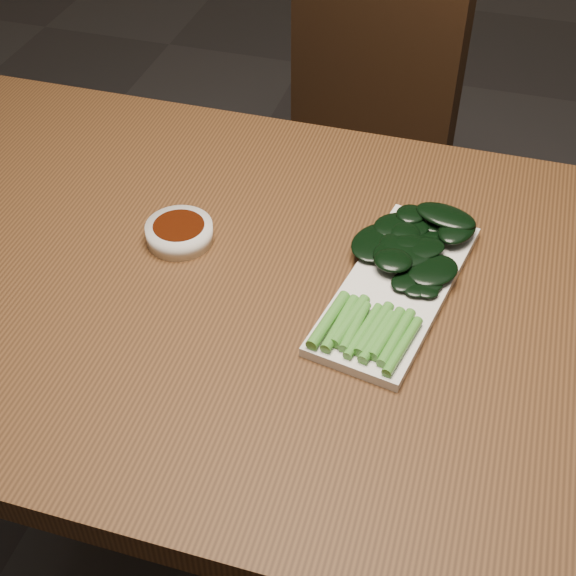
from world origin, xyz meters
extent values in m
plane|color=#2E2B2B|center=(0.00, 0.00, 0.00)|extent=(6.00, 6.00, 0.00)
cube|color=#4F2F16|center=(0.00, 0.00, 0.73)|extent=(1.40, 0.80, 0.04)
cylinder|color=#4F2F16|center=(-0.64, 0.34, 0.35)|extent=(0.05, 0.05, 0.71)
cube|color=black|center=(-0.15, 0.62, 0.43)|extent=(0.55, 0.55, 0.04)
cylinder|color=black|center=(-0.38, 0.53, 0.21)|extent=(0.04, 0.04, 0.41)
cylinder|color=black|center=(-0.05, 0.39, 0.21)|extent=(0.04, 0.04, 0.41)
cylinder|color=black|center=(-0.24, 0.86, 0.21)|extent=(0.04, 0.04, 0.41)
cylinder|color=black|center=(0.09, 0.72, 0.21)|extent=(0.04, 0.04, 0.41)
cube|color=black|center=(-0.07, 0.80, 0.67)|extent=(0.40, 0.19, 0.44)
cylinder|color=white|center=(-0.20, 0.05, 0.76)|extent=(0.09, 0.09, 0.03)
cylinder|color=#3D1305|center=(-0.20, 0.05, 0.78)|extent=(0.07, 0.07, 0.00)
cube|color=white|center=(0.12, 0.03, 0.76)|extent=(0.18, 0.34, 0.01)
cylinder|color=#4E9A35|center=(0.05, -0.07, 0.77)|extent=(0.03, 0.10, 0.02)
cylinder|color=#4E9A35|center=(0.07, -0.07, 0.77)|extent=(0.03, 0.10, 0.01)
cylinder|color=#4E9A35|center=(0.08, -0.06, 0.77)|extent=(0.03, 0.09, 0.01)
cylinder|color=#4E9A35|center=(0.08, -0.07, 0.77)|extent=(0.02, 0.09, 0.01)
cylinder|color=#4E9A35|center=(0.10, -0.07, 0.77)|extent=(0.03, 0.10, 0.01)
cylinder|color=#4E9A35|center=(0.11, -0.07, 0.77)|extent=(0.03, 0.09, 0.01)
cylinder|color=#4E9A35|center=(0.11, -0.08, 0.77)|extent=(0.03, 0.09, 0.01)
cylinder|color=#4E9A35|center=(0.12, -0.07, 0.77)|extent=(0.03, 0.09, 0.01)
cylinder|color=#4E9A35|center=(0.14, -0.07, 0.77)|extent=(0.03, 0.10, 0.01)
cylinder|color=#4E9A35|center=(0.15, -0.08, 0.77)|extent=(0.03, 0.10, 0.01)
ellipsoid|color=black|center=(0.15, 0.17, 0.77)|extent=(0.07, 0.07, 0.01)
ellipsoid|color=black|center=(0.15, 0.12, 0.77)|extent=(0.06, 0.07, 0.01)
ellipsoid|color=black|center=(0.18, 0.15, 0.78)|extent=(0.07, 0.08, 0.01)
ellipsoid|color=black|center=(0.16, 0.16, 0.78)|extent=(0.10, 0.07, 0.01)
ellipsoid|color=black|center=(0.12, 0.10, 0.78)|extent=(0.07, 0.07, 0.01)
ellipsoid|color=black|center=(0.11, 0.06, 0.78)|extent=(0.05, 0.05, 0.01)
ellipsoid|color=black|center=(0.11, 0.16, 0.78)|extent=(0.05, 0.05, 0.01)
ellipsoid|color=black|center=(0.08, 0.10, 0.77)|extent=(0.10, 0.11, 0.01)
ellipsoid|color=black|center=(0.16, 0.06, 0.77)|extent=(0.09, 0.09, 0.01)
ellipsoid|color=black|center=(0.14, 0.09, 0.78)|extent=(0.08, 0.08, 0.01)
ellipsoid|color=black|center=(0.17, 0.15, 0.78)|extent=(0.06, 0.05, 0.01)
ellipsoid|color=black|center=(0.10, 0.14, 0.77)|extent=(0.10, 0.09, 0.01)
ellipsoid|color=black|center=(0.12, 0.11, 0.77)|extent=(0.10, 0.10, 0.01)
ellipsoid|color=black|center=(0.11, 0.09, 0.78)|extent=(0.09, 0.08, 0.01)
ellipsoid|color=black|center=(0.11, 0.12, 0.78)|extent=(0.05, 0.06, 0.01)
ellipsoid|color=black|center=(0.12, 0.08, 0.78)|extent=(0.11, 0.11, 0.01)
ellipsoid|color=black|center=(0.16, 0.02, 0.77)|extent=(0.04, 0.03, 0.01)
ellipsoid|color=black|center=(0.16, 0.03, 0.77)|extent=(0.05, 0.05, 0.01)
ellipsoid|color=black|center=(0.13, 0.03, 0.77)|extent=(0.05, 0.06, 0.01)
ellipsoid|color=black|center=(0.15, 0.02, 0.77)|extent=(0.04, 0.03, 0.01)
camera|label=1|loc=(0.20, -0.75, 1.48)|focal=50.00mm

